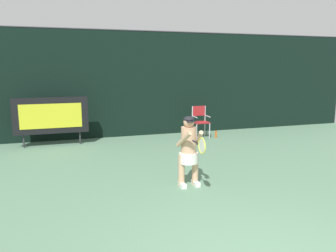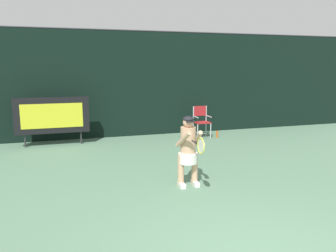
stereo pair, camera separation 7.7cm
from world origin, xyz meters
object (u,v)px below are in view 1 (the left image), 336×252
(umpire_chair, at_px, (200,120))
(tennis_racket, at_px, (201,145))
(water_bottle, at_px, (216,134))
(tennis_player, at_px, (189,149))
(scoreboard, at_px, (51,116))

(umpire_chair, height_order, tennis_racket, tennis_racket)
(umpire_chair, xyz_separation_m, tennis_racket, (-2.10, -4.96, 0.39))
(water_bottle, distance_m, tennis_player, 4.90)
(umpire_chair, xyz_separation_m, water_bottle, (0.51, -0.21, -0.50))
(scoreboard, height_order, tennis_racket, scoreboard)
(scoreboard, distance_m, water_bottle, 5.44)
(tennis_player, relative_size, tennis_racket, 2.42)
(scoreboard, bearing_deg, tennis_player, -58.70)
(water_bottle, bearing_deg, scoreboard, 175.37)
(umpire_chair, distance_m, water_bottle, 0.74)
(scoreboard, xyz_separation_m, water_bottle, (5.36, -0.43, -0.82))
(scoreboard, relative_size, tennis_racket, 3.65)
(water_bottle, relative_size, tennis_player, 0.18)
(scoreboard, distance_m, tennis_player, 5.31)
(umpire_chair, bearing_deg, tennis_racket, -112.97)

